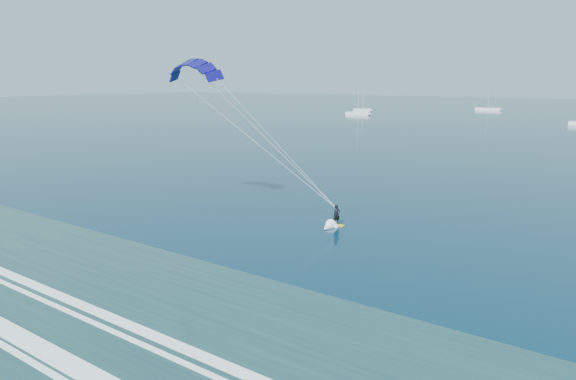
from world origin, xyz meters
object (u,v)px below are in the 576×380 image
at_px(sailboat_0, 358,113).
at_px(sailboat_2, 488,109).
at_px(sailboat_1, 363,110).
at_px(kitesurfer_rig, 259,131).

height_order(sailboat_0, sailboat_2, sailboat_2).
height_order(sailboat_0, sailboat_1, sailboat_0).
xyz_separation_m(sailboat_1, sailboat_2, (42.03, 40.68, 0.02)).
xyz_separation_m(kitesurfer_rig, sailboat_1, (-75.13, 166.21, -7.50)).
relative_size(sailboat_1, sailboat_2, 0.77).
bearing_deg(sailboat_1, sailboat_2, 44.06).
bearing_deg(kitesurfer_rig, sailboat_1, 114.32).
height_order(sailboat_1, sailboat_2, sailboat_2).
bearing_deg(sailboat_2, sailboat_1, -135.94).
bearing_deg(sailboat_0, sailboat_2, 63.65).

